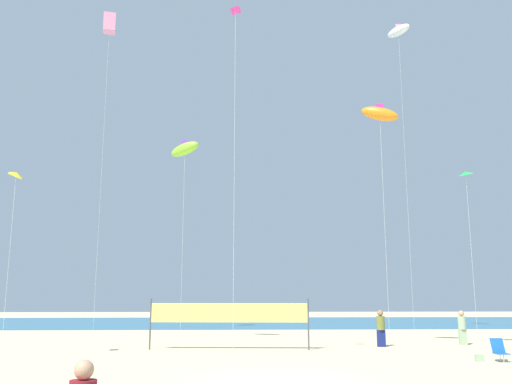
# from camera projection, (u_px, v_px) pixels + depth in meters

# --- Properties ---
(ground_plane) EXTENTS (120.00, 120.00, 0.00)m
(ground_plane) POSITION_uv_depth(u_px,v_px,m) (281.00, 381.00, 16.64)
(ground_plane) COLOR beige
(ocean_band) EXTENTS (120.00, 20.00, 0.01)m
(ocean_band) POSITION_uv_depth(u_px,v_px,m) (251.00, 322.00, 49.23)
(ocean_band) COLOR teal
(ocean_band) RESTS_ON ground
(beachgoer_olive_shirt) EXTENTS (0.42, 0.42, 1.82)m
(beachgoer_olive_shirt) POSITION_uv_depth(u_px,v_px,m) (381.00, 327.00, 27.25)
(beachgoer_olive_shirt) COLOR navy
(beachgoer_olive_shirt) RESTS_ON ground
(beachgoer_sage_shirt) EXTENTS (0.40, 0.40, 1.76)m
(beachgoer_sage_shirt) POSITION_uv_depth(u_px,v_px,m) (462.00, 326.00, 28.13)
(beachgoer_sage_shirt) COLOR #99B28C
(beachgoer_sage_shirt) RESTS_ON ground
(folding_beach_chair) EXTENTS (0.52, 0.65, 0.89)m
(folding_beach_chair) POSITION_uv_depth(u_px,v_px,m) (499.00, 349.00, 21.36)
(folding_beach_chair) COLOR #1959B2
(folding_beach_chair) RESTS_ON ground
(volleyball_net) EXTENTS (7.69, 0.60, 2.40)m
(volleyball_net) POSITION_uv_depth(u_px,v_px,m) (229.00, 315.00, 25.94)
(volleyball_net) COLOR #4C4C51
(volleyball_net) RESTS_ON ground
(beach_handbag) EXTENTS (0.33, 0.17, 0.26)m
(beach_handbag) POSITION_uv_depth(u_px,v_px,m) (479.00, 358.00, 21.33)
(beach_handbag) COLOR #99B28C
(beach_handbag) RESTS_ON ground
(kite_green_diamond) EXTENTS (0.91, 0.90, 8.90)m
(kite_green_diamond) POSITION_uv_depth(u_px,v_px,m) (465.00, 175.00, 27.63)
(kite_green_diamond) COLOR silver
(kite_green_diamond) RESTS_ON ground
(kite_orange_inflatable) EXTENTS (2.16, 1.31, 12.41)m
(kite_orange_inflatable) POSITION_uv_depth(u_px,v_px,m) (380.00, 114.00, 27.85)
(kite_orange_inflatable) COLOR silver
(kite_orange_inflatable) RESTS_ON ground
(kite_pink_box) EXTENTS (0.96, 0.96, 21.51)m
(kite_pink_box) POSITION_uv_depth(u_px,v_px,m) (110.00, 24.00, 36.88)
(kite_pink_box) COLOR silver
(kite_pink_box) RESTS_ON ground
(kite_white_inflatable) EXTENTS (1.63, 2.01, 21.83)m
(kite_white_inflatable) POSITION_uv_depth(u_px,v_px,m) (398.00, 31.00, 38.84)
(kite_white_inflatable) COLOR silver
(kite_white_inflatable) RESTS_ON ground
(kite_magenta_diamond) EXTENTS (0.57, 0.57, 14.61)m
(kite_magenta_diamond) POSITION_uv_depth(u_px,v_px,m) (235.00, 26.00, 22.65)
(kite_magenta_diamond) COLOR silver
(kite_magenta_diamond) RESTS_ON ground
(kite_yellow_diamond) EXTENTS (0.76, 0.76, 7.79)m
(kite_yellow_diamond) POSITION_uv_depth(u_px,v_px,m) (17.00, 176.00, 22.60)
(kite_yellow_diamond) COLOR silver
(kite_yellow_diamond) RESTS_ON ground
(kite_lime_inflatable) EXTENTS (2.06, 1.59, 11.33)m
(kite_lime_inflatable) POSITION_uv_depth(u_px,v_px,m) (185.00, 149.00, 30.89)
(kite_lime_inflatable) COLOR silver
(kite_lime_inflatable) RESTS_ON ground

